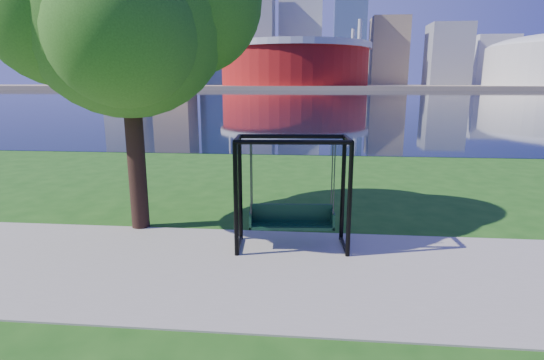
# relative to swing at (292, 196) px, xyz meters

# --- Properties ---
(ground) EXTENTS (900.00, 900.00, 0.00)m
(ground) POSITION_rel_swing_xyz_m (-0.41, -0.63, -1.10)
(ground) COLOR #1E5114
(ground) RESTS_ON ground
(path) EXTENTS (120.00, 4.00, 0.03)m
(path) POSITION_rel_swing_xyz_m (-0.41, -1.13, -1.08)
(path) COLOR #9E937F
(path) RESTS_ON ground
(river) EXTENTS (900.00, 180.00, 0.02)m
(river) POSITION_rel_swing_xyz_m (-0.41, 101.37, -1.09)
(river) COLOR black
(river) RESTS_ON ground
(far_bank) EXTENTS (900.00, 228.00, 2.00)m
(far_bank) POSITION_rel_swing_xyz_m (-0.41, 305.37, -0.10)
(far_bank) COLOR #937F60
(far_bank) RESTS_ON ground
(stadium) EXTENTS (83.00, 83.00, 32.00)m
(stadium) POSITION_rel_swing_xyz_m (-10.41, 234.37, 13.13)
(stadium) COLOR maroon
(stadium) RESTS_ON far_bank
(skyline) EXTENTS (392.00, 66.00, 96.50)m
(skyline) POSITION_rel_swing_xyz_m (-4.68, 318.77, 34.79)
(skyline) COLOR gray
(skyline) RESTS_ON far_bank
(swing) EXTENTS (2.28, 1.12, 2.27)m
(swing) POSITION_rel_swing_xyz_m (0.00, 0.00, 0.00)
(swing) COLOR black
(swing) RESTS_ON ground
(park_tree) EXTENTS (5.58, 5.04, 6.93)m
(park_tree) POSITION_rel_swing_xyz_m (-3.58, 0.96, 3.71)
(park_tree) COLOR black
(park_tree) RESTS_ON ground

